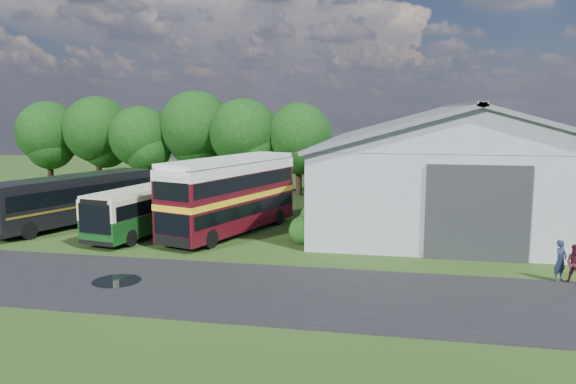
% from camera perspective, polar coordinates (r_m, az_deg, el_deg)
% --- Properties ---
extents(ground, '(120.00, 120.00, 0.00)m').
position_cam_1_polar(ground, '(29.06, -11.55, -7.32)').
color(ground, '#203C13').
rests_on(ground, ground).
extents(asphalt_road, '(60.00, 8.00, 0.02)m').
position_cam_1_polar(asphalt_road, '(25.33, -7.85, -9.57)').
color(asphalt_road, black).
rests_on(asphalt_road, ground).
extents(puddle, '(2.20, 2.20, 0.01)m').
position_cam_1_polar(puddle, '(27.09, -16.99, -8.67)').
color(puddle, black).
rests_on(puddle, ground).
extents(storage_shed, '(18.80, 24.80, 8.15)m').
position_cam_1_polar(storage_shed, '(42.07, 16.69, 3.08)').
color(storage_shed, gray).
rests_on(storage_shed, ground).
extents(tree_far_left, '(6.12, 6.12, 8.64)m').
position_cam_1_polar(tree_far_left, '(60.30, -23.19, 5.57)').
color(tree_far_left, black).
rests_on(tree_far_left, ground).
extents(tree_left_a, '(6.46, 6.46, 9.12)m').
position_cam_1_polar(tree_left_a, '(58.05, -18.83, 6.02)').
color(tree_left_a, black).
rests_on(tree_left_a, ground).
extents(tree_left_b, '(5.78, 5.78, 8.16)m').
position_cam_1_polar(tree_left_b, '(54.85, -14.77, 5.43)').
color(tree_left_b, black).
rests_on(tree_left_b, ground).
extents(tree_mid, '(6.80, 6.80, 9.60)m').
position_cam_1_polar(tree_mid, '(54.03, -9.40, 6.54)').
color(tree_mid, black).
rests_on(tree_mid, ground).
extents(tree_right_a, '(6.26, 6.26, 8.83)m').
position_cam_1_polar(tree_right_a, '(51.53, -4.54, 6.00)').
color(tree_right_a, black).
rests_on(tree_right_a, ground).
extents(tree_right_b, '(5.98, 5.98, 8.45)m').
position_cam_1_polar(tree_right_b, '(51.20, 1.13, 5.73)').
color(tree_right_b, black).
rests_on(tree_right_b, ground).
extents(shrub_front, '(1.70, 1.70, 1.70)m').
position_cam_1_polar(shrub_front, '(33.12, 1.56, -5.21)').
color(shrub_front, '#194714').
rests_on(shrub_front, ground).
extents(shrub_mid, '(1.60, 1.60, 1.60)m').
position_cam_1_polar(shrub_mid, '(35.05, 2.11, -4.46)').
color(shrub_mid, '#194714').
rests_on(shrub_mid, ground).
extents(shrub_back, '(1.80, 1.80, 1.80)m').
position_cam_1_polar(shrub_back, '(36.98, 2.61, -3.79)').
color(shrub_back, '#194714').
rests_on(shrub_back, ground).
extents(bus_green_single, '(4.63, 11.17, 3.00)m').
position_cam_1_polar(bus_green_single, '(36.88, -13.46, -1.51)').
color(bus_green_single, black).
rests_on(bus_green_single, ground).
extents(bus_maroon_double, '(6.19, 11.53, 4.81)m').
position_cam_1_polar(bus_maroon_double, '(35.46, -5.86, -0.40)').
color(bus_maroon_double, black).
rests_on(bus_maroon_double, ground).
extents(bus_dark_single, '(6.67, 12.40, 3.35)m').
position_cam_1_polar(bus_dark_single, '(40.64, -21.01, -0.68)').
color(bus_dark_single, black).
rests_on(bus_dark_single, ground).
extents(visitor_a, '(0.82, 0.80, 1.89)m').
position_cam_1_polar(visitor_a, '(28.55, 25.95, -6.32)').
color(visitor_a, '#1A243B').
rests_on(visitor_a, ground).
extents(visitor_b, '(1.11, 1.05, 1.81)m').
position_cam_1_polar(visitor_b, '(28.32, 27.19, -6.60)').
color(visitor_b, '#3F141B').
rests_on(visitor_b, ground).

